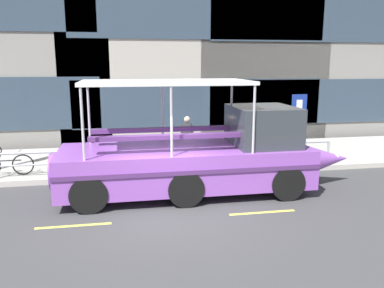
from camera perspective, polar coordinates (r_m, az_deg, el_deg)
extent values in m
plane|color=#3D3D3F|center=(10.59, -3.29, -9.75)|extent=(120.00, 120.00, 0.00)
cube|color=#A8A59E|center=(15.89, -5.81, -2.13)|extent=(32.00, 4.80, 0.18)
cube|color=#B2ADA3|center=(13.50, -4.94, -4.62)|extent=(32.00, 0.18, 0.18)
cube|color=#DBD64C|center=(10.13, -16.78, -11.27)|extent=(1.80, 0.12, 0.01)
cube|color=#DBD64C|center=(10.68, 10.14, -9.73)|extent=(1.80, 0.12, 0.01)
cube|color=#2D3D4C|center=(18.64, 1.37, 5.95)|extent=(11.88, 0.06, 2.21)
cube|color=#2D3D4C|center=(18.67, 1.43, 18.30)|extent=(11.88, 0.06, 2.21)
cube|color=#2D3D4C|center=(20.39, 16.15, 5.91)|extent=(9.77, 0.06, 2.18)
cube|color=#2D3D4C|center=(20.40, 16.81, 17.03)|extent=(9.77, 0.06, 2.18)
cylinder|color=#9EA0A8|center=(13.67, -2.54, -0.50)|extent=(11.62, 0.07, 0.07)
cylinder|color=#9EA0A8|center=(13.76, -2.53, -2.14)|extent=(11.62, 0.06, 0.06)
cylinder|color=#9EA0A8|center=(13.84, -19.82, -2.75)|extent=(0.09, 0.09, 0.81)
cylinder|color=#9EA0A8|center=(13.66, -12.94, -2.54)|extent=(0.09, 0.09, 0.81)
cylinder|color=#9EA0A8|center=(13.68, -5.97, -2.28)|extent=(0.09, 0.09, 0.81)
cylinder|color=#9EA0A8|center=(13.90, 0.87, -1.99)|extent=(0.09, 0.09, 0.81)
cylinder|color=#9EA0A8|center=(14.30, 7.41, -1.69)|extent=(0.09, 0.09, 0.81)
cylinder|color=#9EA0A8|center=(14.89, 13.50, -1.39)|extent=(0.09, 0.09, 0.81)
cylinder|color=#9EA0A8|center=(15.63, 19.08, -1.10)|extent=(0.09, 0.09, 0.81)
cylinder|color=#4C4F54|center=(15.72, 15.01, 2.34)|extent=(0.08, 0.08, 2.49)
cube|color=navy|center=(15.57, 15.26, 5.55)|extent=(0.60, 0.04, 0.76)
cube|color=white|center=(15.55, 15.29, 5.54)|extent=(0.24, 0.01, 0.36)
torus|color=black|center=(14.32, -23.26, -2.75)|extent=(0.70, 0.04, 0.70)
cylinder|color=black|center=(14.42, -25.32, -2.20)|extent=(0.95, 0.04, 0.04)
cylinder|color=black|center=(14.43, -26.06, -1.68)|extent=(0.19, 0.04, 0.51)
cylinder|color=#A5A5AA|center=(14.23, -23.58, -0.81)|extent=(0.03, 0.46, 0.03)
cube|color=purple|center=(11.81, -0.96, -3.16)|extent=(7.33, 2.53, 1.14)
cone|color=purple|center=(13.28, 18.54, -2.10)|extent=(1.65, 1.08, 1.08)
cylinder|color=purple|center=(11.80, -18.86, -3.82)|extent=(0.37, 1.08, 1.08)
cube|color=#4D2A62|center=(10.55, 0.18, -4.18)|extent=(7.33, 0.04, 0.12)
sphere|color=white|center=(13.47, 20.09, -1.80)|extent=(0.22, 0.22, 0.22)
cube|color=#33383D|center=(12.18, 10.16, 2.65)|extent=(1.83, 2.13, 1.17)
cube|color=silver|center=(11.35, -3.78, 8.92)|extent=(4.77, 2.33, 0.10)
cylinder|color=#B2B2B7|center=(12.97, 5.71, 4.87)|extent=(0.07, 0.07, 1.86)
cylinder|color=#B2B2B7|center=(10.86, 8.95, 3.47)|extent=(0.07, 0.07, 1.86)
cylinder|color=#B2B2B7|center=(12.54, -4.32, 4.66)|extent=(0.07, 0.07, 1.86)
cylinder|color=#B2B2B7|center=(10.34, -2.99, 3.19)|extent=(0.07, 0.07, 1.86)
cylinder|color=#B2B2B7|center=(12.50, -14.71, 4.30)|extent=(0.07, 0.07, 1.86)
cylinder|color=#B2B2B7|center=(10.30, -15.58, 2.74)|extent=(0.07, 0.07, 1.86)
cube|color=#4D2A62|center=(12.11, -4.02, 2.11)|extent=(4.39, 0.28, 0.12)
cube|color=#4D2A62|center=(10.92, -3.31, 1.07)|extent=(4.39, 0.28, 0.12)
cylinder|color=black|center=(13.68, 9.68, -2.75)|extent=(1.00, 0.28, 1.00)
cylinder|color=black|center=(11.60, 13.61, -5.54)|extent=(1.00, 0.28, 1.00)
cylinder|color=black|center=(12.98, -2.60, -3.37)|extent=(1.00, 0.28, 1.00)
cylinder|color=black|center=(10.77, -0.90, -6.54)|extent=(1.00, 0.28, 1.00)
cylinder|color=black|center=(12.90, -13.99, -3.80)|extent=(1.00, 0.28, 1.00)
cylinder|color=black|center=(10.68, -14.72, -7.10)|extent=(1.00, 0.28, 1.00)
cylinder|color=#1E2338|center=(15.83, 11.93, -0.59)|extent=(0.10, 0.10, 0.78)
cylinder|color=#1E2338|center=(15.69, 12.06, -0.71)|extent=(0.10, 0.10, 0.78)
cube|color=maroon|center=(15.63, 12.10, 1.75)|extent=(0.21, 0.32, 0.55)
cylinder|color=maroon|center=(15.82, 11.92, 1.77)|extent=(0.07, 0.07, 0.50)
cylinder|color=maroon|center=(15.45, 12.27, 1.52)|extent=(0.07, 0.07, 0.50)
sphere|color=tan|center=(15.57, 12.16, 3.22)|extent=(0.22, 0.22, 0.22)
cylinder|color=#47423D|center=(15.08, -1.02, -0.81)|extent=(0.11, 0.11, 0.85)
cylinder|color=#47423D|center=(15.06, -0.39, -0.83)|extent=(0.11, 0.11, 0.85)
cube|color=#38383D|center=(14.93, -0.71, 1.90)|extent=(0.36, 0.28, 0.60)
cylinder|color=#38383D|center=(14.97, -1.51, 1.81)|extent=(0.07, 0.07, 0.54)
cylinder|color=#38383D|center=(14.90, 0.09, 1.77)|extent=(0.07, 0.07, 0.54)
sphere|color=beige|center=(14.86, -0.72, 3.58)|extent=(0.23, 0.23, 0.23)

